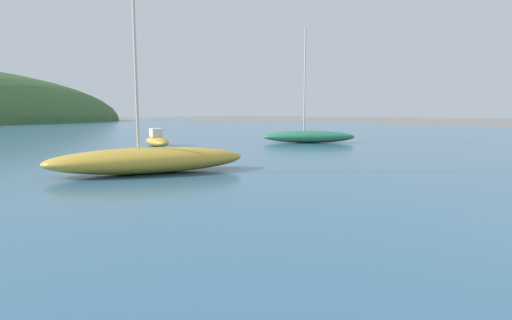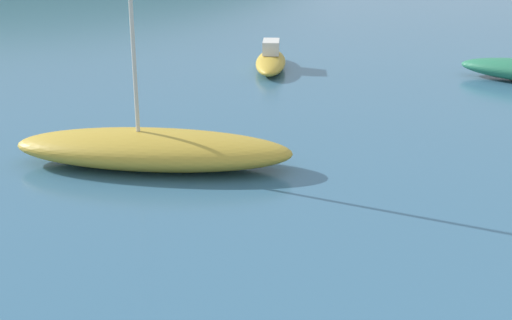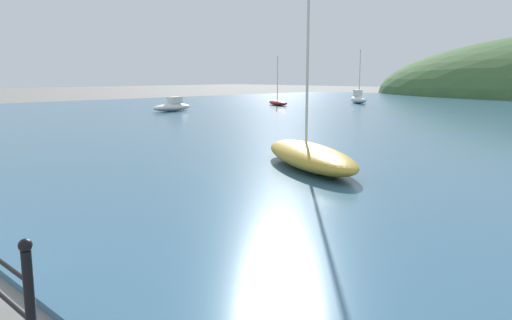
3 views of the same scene
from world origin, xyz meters
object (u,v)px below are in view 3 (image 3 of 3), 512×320
Objects in this scene: boat_nearest_quay at (172,106)px; boat_red_dinghy at (278,102)px; boat_green_fishing at (358,99)px; boat_far_left at (309,155)px.

boat_red_dinghy reaches higher than boat_nearest_quay.
boat_green_fishing is 8.09m from boat_red_dinghy.
boat_red_dinghy is (0.83, 10.09, -0.08)m from boat_nearest_quay.
boat_red_dinghy is at bearing 85.28° from boat_nearest_quay.
boat_green_fishing reaches higher than boat_red_dinghy.
boat_green_fishing is (-16.86, 27.96, 0.06)m from boat_far_left.
boat_far_left is at bearing -26.61° from boat_nearest_quay.
boat_green_fishing is at bearing 121.10° from boat_far_left.
boat_far_left is at bearing -45.95° from boat_red_dinghy.
boat_green_fishing reaches higher than boat_nearest_quay.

